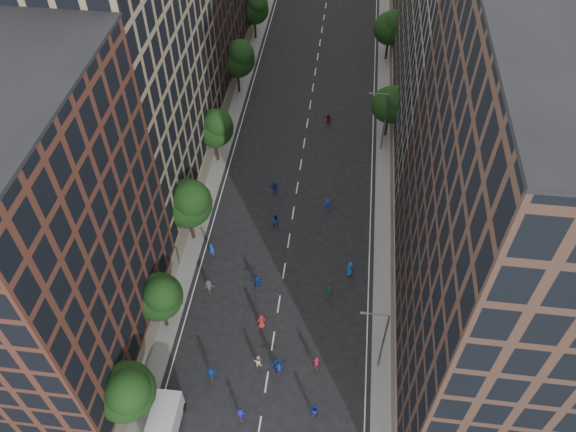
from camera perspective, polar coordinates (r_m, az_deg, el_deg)
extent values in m
plane|color=black|center=(75.25, 1.27, 5.00)|extent=(240.00, 240.00, 0.00)
cube|color=slate|center=(82.53, -6.59, 9.16)|extent=(4.00, 105.00, 0.15)
cube|color=slate|center=(81.04, 10.39, 7.81)|extent=(4.00, 105.00, 0.15)
cube|color=#4E281D|center=(50.45, -24.25, -3.05)|extent=(14.00, 22.00, 30.00)
cube|color=#8D795C|center=(65.25, -16.36, 14.34)|extent=(14.00, 26.00, 34.00)
cube|color=#452E25|center=(46.74, 22.01, -1.33)|extent=(14.00, 30.00, 36.00)
cube|color=#6E665A|center=(69.98, 18.17, 15.77)|extent=(14.00, 28.00, 33.00)
cylinder|color=black|center=(54.79, -15.38, -18.42)|extent=(0.36, 0.36, 3.96)
sphere|color=black|center=(51.63, -16.19, -16.74)|extent=(5.20, 5.20, 5.20)
sphere|color=black|center=(50.10, -15.98, -16.73)|extent=(3.90, 3.90, 3.90)
cylinder|color=black|center=(59.21, -12.46, -9.84)|extent=(0.36, 0.36, 3.70)
sphere|color=black|center=(56.48, -13.00, -7.98)|extent=(4.80, 4.80, 4.80)
sphere|color=black|center=(55.10, -12.75, -7.75)|extent=(3.60, 3.60, 3.60)
cylinder|color=black|center=(65.83, -9.75, -1.05)|extent=(0.36, 0.36, 4.22)
sphere|color=black|center=(63.06, -10.18, 1.28)|extent=(5.60, 5.60, 5.60)
sphere|color=black|center=(61.52, -9.84, 1.76)|extent=(4.20, 4.20, 4.20)
cylinder|color=black|center=(75.56, -7.24, 6.74)|extent=(0.36, 0.36, 3.87)
sphere|color=black|center=(73.35, -7.50, 8.83)|extent=(5.00, 5.00, 5.00)
sphere|color=black|center=(72.07, -7.19, 9.34)|extent=(3.75, 3.75, 3.75)
cylinder|color=black|center=(87.95, -5.05, 13.53)|extent=(0.36, 0.36, 4.05)
sphere|color=black|center=(85.98, -5.22, 15.57)|extent=(5.40, 5.40, 5.40)
sphere|color=black|center=(84.70, -4.88, 16.14)|extent=(4.05, 4.05, 4.05)
cylinder|color=black|center=(101.46, -3.34, 18.47)|extent=(0.36, 0.36, 3.78)
sphere|color=black|center=(99.85, -3.43, 20.20)|extent=(4.80, 4.80, 4.80)
sphere|color=black|center=(98.80, -3.14, 20.68)|extent=(3.60, 3.60, 3.60)
cylinder|color=black|center=(80.27, 9.98, 9.08)|extent=(0.36, 0.36, 3.74)
sphere|color=black|center=(78.25, 10.31, 11.04)|extent=(5.00, 5.00, 5.00)
sphere|color=black|center=(77.18, 10.90, 11.52)|extent=(3.75, 3.75, 3.75)
cylinder|color=black|center=(96.82, 10.01, 16.38)|extent=(0.36, 0.36, 3.96)
sphere|color=black|center=(95.07, 10.30, 18.24)|extent=(5.20, 5.20, 5.20)
sphere|color=black|center=(94.04, 10.83, 18.73)|extent=(3.90, 3.90, 3.90)
cylinder|color=#595B60|center=(53.92, 9.64, -12.53)|extent=(0.18, 0.18, 9.00)
cylinder|color=#595B60|center=(50.01, 8.90, -9.83)|extent=(2.40, 0.12, 0.12)
cube|color=#595B60|center=(49.97, 7.62, -9.76)|extent=(0.50, 0.22, 0.15)
cylinder|color=#595B60|center=(76.25, 9.78, 9.30)|extent=(0.18, 0.18, 9.00)
cylinder|color=#595B60|center=(73.54, 9.28, 12.16)|extent=(2.40, 0.12, 0.12)
cube|color=#595B60|center=(73.51, 8.41, 12.22)|extent=(0.50, 0.22, 0.15)
cube|color=#B7B7B9|center=(54.27, -12.34, -19.32)|extent=(2.35, 4.01, 2.44)
cylinder|color=black|center=(56.18, -12.85, -18.18)|extent=(0.28, 0.85, 0.84)
cylinder|color=black|center=(55.66, -10.56, -18.57)|extent=(0.28, 0.85, 0.84)
imported|color=#122195|center=(55.96, -0.95, -15.23)|extent=(0.70, 0.49, 1.85)
imported|color=#1424A9|center=(54.28, 2.69, -19.07)|extent=(1.02, 0.90, 1.74)
imported|color=#1815AE|center=(54.32, -4.84, -19.44)|extent=(1.15, 0.90, 1.57)
imported|color=#1445A8|center=(56.14, -7.78, -15.56)|extent=(1.17, 0.57, 1.94)
imported|color=#1346A1|center=(56.20, -1.12, -14.89)|extent=(1.70, 0.94, 1.74)
imported|color=#AA221C|center=(58.58, -2.72, -10.66)|extent=(1.08, 0.86, 1.93)
imported|color=#A01A3A|center=(56.35, 2.89, -14.64)|extent=(0.76, 0.62, 1.80)
imported|color=silver|center=(56.50, -3.06, -14.51)|extent=(0.85, 0.68, 1.66)
imported|color=#3D3E42|center=(61.57, -8.04, -7.14)|extent=(1.37, 1.06, 1.87)
imported|color=#22733C|center=(60.73, 4.24, -7.80)|extent=(1.13, 0.72, 1.78)
imported|color=navy|center=(61.57, -3.14, -6.72)|extent=(1.62, 0.89, 1.66)
imported|color=blue|center=(62.73, 6.32, -5.39)|extent=(1.08, 0.84, 1.95)
imported|color=#1546AF|center=(64.70, -7.77, -3.43)|extent=(0.81, 0.67, 1.90)
imported|color=#13329E|center=(67.14, -1.33, -0.42)|extent=(1.09, 0.96, 1.90)
imported|color=#142FA6|center=(69.14, 4.10, 1.12)|extent=(1.15, 0.72, 1.70)
imported|color=#1522AD|center=(70.94, -1.33, 2.83)|extent=(1.16, 0.65, 1.87)
imported|color=maroon|center=(81.95, 4.14, 9.77)|extent=(1.70, 1.09, 1.75)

